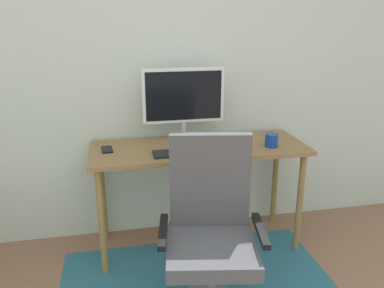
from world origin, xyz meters
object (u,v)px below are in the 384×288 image
at_px(keyboard, 186,153).
at_px(computer_mouse, 231,147).
at_px(cell_phone, 107,149).
at_px(desk, 199,158).
at_px(office_chair, 211,251).
at_px(coffee_cup, 271,140).
at_px(monitor, 183,98).

bearing_deg(keyboard, computer_mouse, 6.58).
bearing_deg(cell_phone, desk, -8.00).
height_order(desk, office_chair, office_chair).
height_order(keyboard, computer_mouse, computer_mouse).
xyz_separation_m(desk, office_chair, (-0.10, -0.74, -0.26)).
bearing_deg(coffee_cup, keyboard, -177.08).
bearing_deg(office_chair, keyboard, 102.05).
distance_m(desk, keyboard, 0.21).
xyz_separation_m(monitor, coffee_cup, (0.56, -0.25, -0.27)).
relative_size(keyboard, office_chair, 0.42).
bearing_deg(desk, computer_mouse, -28.61).
bearing_deg(keyboard, coffee_cup, 2.92).
height_order(desk, cell_phone, cell_phone).
relative_size(monitor, coffee_cup, 6.30).
xyz_separation_m(keyboard, computer_mouse, (0.31, 0.04, 0.01)).
height_order(keyboard, office_chair, office_chair).
relative_size(computer_mouse, office_chair, 0.10).
bearing_deg(office_chair, cell_phone, 134.38).
distance_m(desk, cell_phone, 0.63).
bearing_deg(cell_phone, monitor, 5.65).
height_order(monitor, keyboard, monitor).
height_order(monitor, office_chair, monitor).
distance_m(monitor, keyboard, 0.41).
distance_m(coffee_cup, cell_phone, 1.11).
bearing_deg(office_chair, coffee_cup, 57.39).
bearing_deg(cell_phone, computer_mouse, -14.65).
height_order(desk, coffee_cup, coffee_cup).
height_order(computer_mouse, coffee_cup, coffee_cup).
relative_size(keyboard, coffee_cup, 4.77).
relative_size(keyboard, cell_phone, 3.07).
distance_m(monitor, cell_phone, 0.63).
bearing_deg(desk, office_chair, -97.53).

